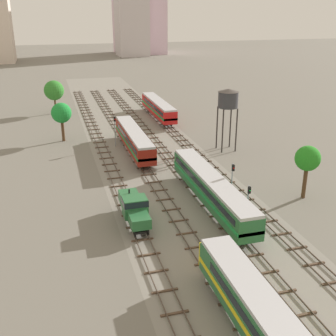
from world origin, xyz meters
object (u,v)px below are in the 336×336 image
signal_post_mid (248,199)px  water_tower (228,100)px  diesel_railcar_left_nearest (269,327)px  diesel_railcar_centre_far (158,107)px  shunter_loco_far_left_near (134,207)px  signal_post_near (232,180)px  diesel_railcar_left_midfar (134,138)px  passenger_coach_centre_left_mid (211,188)px  signal_post_nearest (115,127)px

signal_post_mid → water_tower: bearing=72.0°
diesel_railcar_left_nearest → diesel_railcar_centre_far: bearing=81.7°
shunter_loco_far_left_near → diesel_railcar_centre_far: 48.80m
water_tower → signal_post_near: (-8.26, -20.85, -5.26)m
diesel_railcar_left_midfar → signal_post_mid: bearing=-75.0°
diesel_railcar_centre_far → water_tower: (5.76, -24.55, 6.25)m
passenger_coach_centre_left_mid → signal_post_near: signal_post_near is taller
diesel_railcar_left_midfar → signal_post_mid: 29.01m
diesel_railcar_left_midfar → diesel_railcar_centre_far: 24.06m
shunter_loco_far_left_near → signal_post_near: bearing=4.8°
water_tower → signal_post_near: bearing=-111.6°
diesel_railcar_centre_far → signal_post_near: (-2.50, -45.40, 0.99)m
diesel_railcar_centre_far → signal_post_near: signal_post_near is taller
diesel_railcar_left_nearest → signal_post_mid: size_ratio=4.40×
diesel_railcar_left_nearest → diesel_railcar_left_midfar: same height
diesel_railcar_centre_far → shunter_loco_far_left_near: bearing=-107.9°
diesel_railcar_left_nearest → passenger_coach_centre_left_mid: 24.06m
diesel_railcar_left_nearest → water_tower: water_tower is taller
diesel_railcar_left_nearest → signal_post_nearest: bearing=92.8°
shunter_loco_far_left_near → signal_post_mid: bearing=-15.6°
passenger_coach_centre_left_mid → diesel_railcar_left_midfar: bearing=102.2°
shunter_loco_far_left_near → water_tower: bearing=46.5°
water_tower → signal_post_nearest: bearing=158.9°
diesel_railcar_left_nearest → water_tower: 47.10m
passenger_coach_centre_left_mid → signal_post_nearest: 28.46m
diesel_railcar_left_nearest → signal_post_near: 24.30m
diesel_railcar_centre_far → signal_post_mid: (-2.50, -49.92, 0.40)m
diesel_railcar_left_nearest → signal_post_mid: signal_post_mid is taller
signal_post_nearest → signal_post_mid: (9.98, -32.40, -0.52)m
signal_post_nearest → signal_post_near: size_ratio=0.98×
diesel_railcar_left_midfar → signal_post_nearest: (-2.50, 4.37, 0.92)m
passenger_coach_centre_left_mid → signal_post_near: size_ratio=3.88×
passenger_coach_centre_left_mid → diesel_railcar_left_nearest: bearing=-102.0°
shunter_loco_far_left_near → diesel_railcar_left_midfar: size_ratio=0.41×
passenger_coach_centre_left_mid → signal_post_nearest: bearing=105.3°
diesel_railcar_centre_far → signal_post_nearest: (-12.48, -17.52, 0.92)m
water_tower → signal_post_mid: size_ratio=2.29×
diesel_railcar_left_nearest → signal_post_near: signal_post_near is taller
water_tower → shunter_loco_far_left_near: bearing=-133.5°
diesel_railcar_left_midfar → signal_post_near: (7.49, -23.51, 0.99)m
signal_post_nearest → water_tower: bearing=-21.1°
shunter_loco_far_left_near → signal_post_nearest: 29.07m
signal_post_near → diesel_railcar_left_midfar: bearing=107.7°
shunter_loco_far_left_near → signal_post_near: (12.48, 1.04, 1.58)m
signal_post_near → signal_post_mid: size_ratio=1.22×
signal_post_nearest → signal_post_mid: 33.91m
passenger_coach_centre_left_mid → signal_post_nearest: (-7.49, 27.44, 0.90)m
signal_post_nearest → diesel_railcar_left_nearest: bearing=-87.2°
water_tower → signal_post_mid: water_tower is taller
diesel_railcar_left_midfar → signal_post_mid: signal_post_mid is taller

